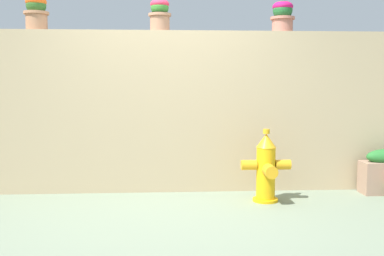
{
  "coord_description": "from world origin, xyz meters",
  "views": [
    {
      "loc": [
        0.01,
        -4.11,
        1.27
      ],
      "look_at": [
        0.33,
        1.05,
        0.76
      ],
      "focal_mm": 42.48,
      "sensor_mm": 36.0,
      "label": 1
    }
  ],
  "objects": [
    {
      "name": "potted_plant_2",
      "position": [
        -0.03,
        1.23,
        2.08
      ],
      "size": [
        0.26,
        0.26,
        0.37
      ],
      "color": "#AD7658",
      "rests_on": "stone_wall"
    },
    {
      "name": "potted_plant_3",
      "position": [
        1.42,
        1.27,
        2.08
      ],
      "size": [
        0.29,
        0.29,
        0.37
      ],
      "color": "#B46C5A",
      "rests_on": "stone_wall"
    },
    {
      "name": "potted_plant_1",
      "position": [
        -1.44,
        1.27,
        2.09
      ],
      "size": [
        0.28,
        0.28,
        0.4
      ],
      "color": "#B37A57",
      "rests_on": "stone_wall"
    },
    {
      "name": "fire_hydrant",
      "position": [
        1.1,
        0.63,
        0.36
      ],
      "size": [
        0.53,
        0.42,
        0.78
      ],
      "color": "#EBAD10",
      "rests_on": "ground"
    },
    {
      "name": "ground_plane",
      "position": [
        0.0,
        0.0,
        0.0
      ],
      "size": [
        24.0,
        24.0,
        0.0
      ],
      "primitive_type": "plane",
      "color": "gray"
    },
    {
      "name": "stone_wall",
      "position": [
        0.0,
        1.25,
        0.94
      ],
      "size": [
        6.64,
        0.28,
        1.87
      ],
      "primitive_type": "cube",
      "color": "tan",
      "rests_on": "ground"
    }
  ]
}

